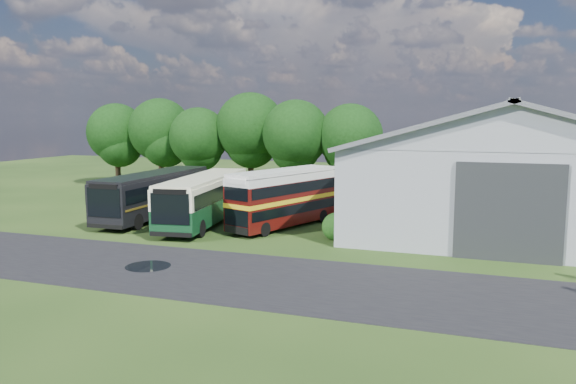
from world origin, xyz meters
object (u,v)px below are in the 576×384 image
at_px(bus_green_single, 205,199).
at_px(bus_dark_single, 154,194).
at_px(storage_shed, 504,161).
at_px(bus_maroon_double, 283,199).

distance_m(bus_green_single, bus_dark_single, 4.54).
distance_m(storage_shed, bus_maroon_double, 15.73).
bearing_deg(bus_maroon_double, bus_green_single, -152.77).
height_order(bus_maroon_double, bus_dark_single, bus_maroon_double).
relative_size(storage_shed, bus_dark_single, 2.08).
height_order(storage_shed, bus_maroon_double, storage_shed).
xyz_separation_m(storage_shed, bus_green_single, (-19.09, -8.18, -2.43)).
bearing_deg(bus_green_single, storage_shed, 14.87).
bearing_deg(storage_shed, bus_maroon_double, -151.26).
distance_m(bus_green_single, bus_maroon_double, 5.49).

